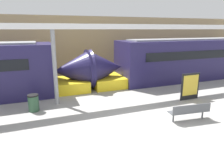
# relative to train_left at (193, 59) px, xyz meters

# --- Properties ---
(ground_plane) EXTENTS (60.00, 60.00, 0.00)m
(ground_plane) POSITION_rel_train_left_xyz_m (-7.88, -6.71, -1.52)
(ground_plane) COLOR #9E9B96
(station_wall) EXTENTS (56.00, 0.20, 5.00)m
(station_wall) POSITION_rel_train_left_xyz_m (-7.88, 4.29, 0.98)
(station_wall) COLOR tan
(station_wall) RESTS_ON ground_plane
(train_left) EXTENTS (17.66, 2.93, 3.20)m
(train_left) POSITION_rel_train_left_xyz_m (0.00, 0.00, 0.00)
(train_left) COLOR #231E4C
(train_left) RESTS_ON ground_plane
(bench_near) EXTENTS (1.88, 0.63, 0.79)m
(bench_near) POSITION_rel_train_left_xyz_m (-5.89, -6.47, -1.04)
(bench_near) COLOR #4C4F54
(bench_near) RESTS_ON ground_plane
(trash_bin) EXTENTS (0.52, 0.52, 0.84)m
(trash_bin) POSITION_rel_train_left_xyz_m (-12.30, -2.92, -1.10)
(trash_bin) COLOR #2D5138
(trash_bin) RESTS_ON ground_plane
(poster_board) EXTENTS (1.20, 0.07, 1.54)m
(poster_board) POSITION_rel_train_left_xyz_m (-3.97, -4.24, -0.74)
(poster_board) COLOR black
(poster_board) RESTS_ON ground_plane
(support_column_near) EXTENTS (0.21, 0.21, 3.92)m
(support_column_near) POSITION_rel_train_left_xyz_m (-11.13, -2.31, 0.44)
(support_column_near) COLOR gray
(support_column_near) RESTS_ON ground_plane
(canopy_beam) EXTENTS (28.00, 0.60, 0.28)m
(canopy_beam) POSITION_rel_train_left_xyz_m (-11.13, -2.31, 2.54)
(canopy_beam) COLOR silver
(canopy_beam) RESTS_ON support_column_near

